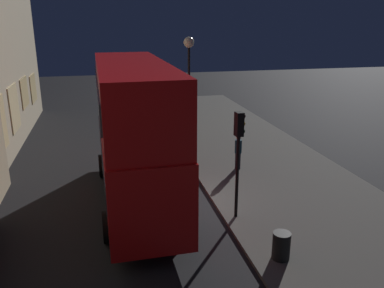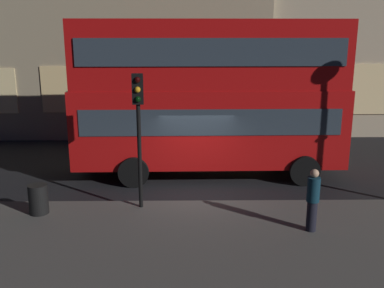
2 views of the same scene
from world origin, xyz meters
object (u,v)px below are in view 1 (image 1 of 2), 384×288
litter_bin (281,246)px  traffic_light_near_kerb (239,143)px  street_lamp (189,62)px  double_decker_bus (135,129)px  pedestrian (238,152)px

litter_bin → traffic_light_near_kerb: bearing=8.5°
street_lamp → litter_bin: (-12.13, -0.17, -4.27)m
double_decker_bus → litter_bin: 6.87m
litter_bin → double_decker_bus: bearing=37.3°
traffic_light_near_kerb → litter_bin: traffic_light_near_kerb is taller
pedestrian → litter_bin: pedestrian is taller
traffic_light_near_kerb → street_lamp: 9.42m
traffic_light_near_kerb → litter_bin: size_ratio=4.59×
pedestrian → litter_bin: 7.64m
traffic_light_near_kerb → pedestrian: bearing=-24.7°
street_lamp → pedestrian: size_ratio=3.59×
traffic_light_near_kerb → double_decker_bus: bearing=52.7°
double_decker_bus → litter_bin: double_decker_bus is taller
traffic_light_near_kerb → pedestrian: traffic_light_near_kerb is taller
pedestrian → traffic_light_near_kerb: bearing=98.0°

